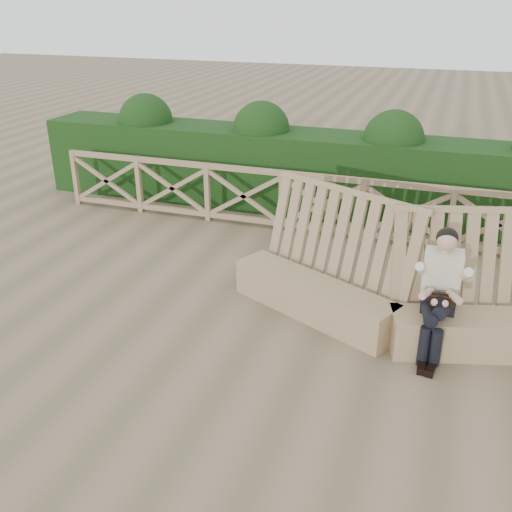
% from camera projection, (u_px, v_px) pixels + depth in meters
% --- Properties ---
extents(ground, '(60.00, 60.00, 0.00)m').
position_uv_depth(ground, '(254.00, 336.00, 7.09)').
color(ground, brown).
rests_on(ground, ground).
extents(bench, '(4.55, 1.69, 1.62)m').
position_uv_depth(bench, '(400.00, 300.00, 7.07)').
color(bench, '#9B7A58').
rests_on(bench, ground).
extents(woman, '(0.44, 0.92, 1.51)m').
position_uv_depth(woman, '(440.00, 289.00, 6.49)').
color(woman, black).
rests_on(woman, ground).
extents(guardrail, '(10.10, 0.09, 1.10)m').
position_uv_depth(guardrail, '(321.00, 205.00, 9.86)').
color(guardrail, '#937456').
rests_on(guardrail, ground).
extents(hedge, '(12.00, 1.20, 1.50)m').
position_uv_depth(hedge, '(336.00, 175.00, 10.81)').
color(hedge, black).
rests_on(hedge, ground).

